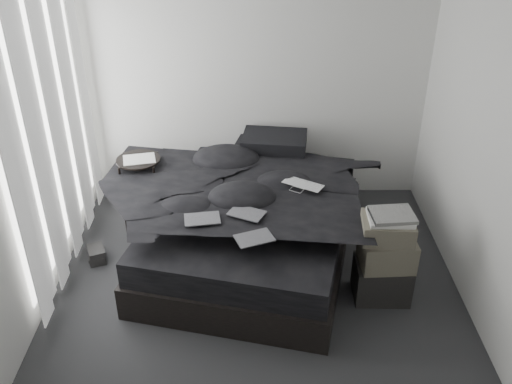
{
  "coord_description": "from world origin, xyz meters",
  "views": [
    {
      "loc": [
        -0.02,
        -3.57,
        3.35
      ],
      "look_at": [
        0.0,
        0.8,
        0.75
      ],
      "focal_mm": 40.0,
      "sensor_mm": 36.0,
      "label": 1
    }
  ],
  "objects_px": {
    "bed": "(253,240)",
    "box_lower": "(382,279)",
    "laptop": "(300,180)",
    "side_stand": "(142,194)"
  },
  "relations": [
    {
      "from": "bed",
      "to": "box_lower",
      "type": "distance_m",
      "value": 1.28
    },
    {
      "from": "laptop",
      "to": "box_lower",
      "type": "xyz_separation_m",
      "value": [
        0.69,
        -0.57,
        -0.67
      ]
    },
    {
      "from": "bed",
      "to": "side_stand",
      "type": "bearing_deg",
      "value": 171.12
    },
    {
      "from": "laptop",
      "to": "side_stand",
      "type": "distance_m",
      "value": 1.68
    },
    {
      "from": "laptop",
      "to": "side_stand",
      "type": "relative_size",
      "value": 0.47
    },
    {
      "from": "bed",
      "to": "side_stand",
      "type": "height_order",
      "value": "side_stand"
    },
    {
      "from": "laptop",
      "to": "box_lower",
      "type": "height_order",
      "value": "laptop"
    },
    {
      "from": "side_stand",
      "to": "box_lower",
      "type": "bearing_deg",
      "value": -25.76
    },
    {
      "from": "laptop",
      "to": "box_lower",
      "type": "distance_m",
      "value": 1.12
    },
    {
      "from": "laptop",
      "to": "side_stand",
      "type": "height_order",
      "value": "laptop"
    }
  ]
}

